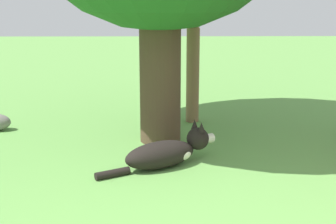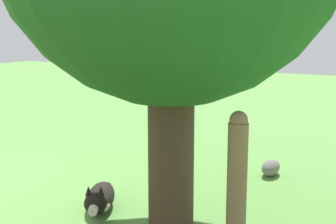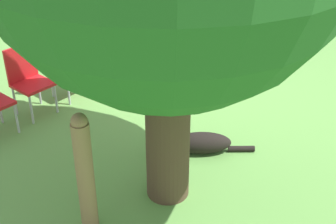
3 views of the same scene
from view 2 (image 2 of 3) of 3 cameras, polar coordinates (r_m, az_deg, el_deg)
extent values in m
plane|color=#609947|center=(5.18, -16.40, -10.92)|extent=(30.00, 30.00, 0.00)
cylinder|color=#4C3828|center=(4.27, 0.37, -2.14)|extent=(0.43, 0.43, 1.84)
ellipsoid|color=black|center=(4.92, -8.18, -10.23)|extent=(0.73, 0.57, 0.24)
ellipsoid|color=silver|center=(4.75, -8.48, -11.16)|extent=(0.32, 0.32, 0.15)
sphere|color=black|center=(4.52, -8.89, -10.95)|extent=(0.28, 0.28, 0.21)
cylinder|color=silver|center=(4.42, -9.11, -11.71)|extent=(0.12, 0.12, 0.09)
cone|color=black|center=(4.47, -8.20, -9.48)|extent=(0.07, 0.07, 0.09)
cone|color=black|center=(4.49, -9.67, -9.44)|extent=(0.07, 0.07, 0.09)
cylinder|color=black|center=(5.38, -7.49, -9.36)|extent=(0.30, 0.21, 0.07)
cylinder|color=#846647|center=(3.72, 8.36, -9.90)|extent=(0.16, 0.16, 1.13)
sphere|color=#846647|center=(3.56, 8.61, -0.98)|extent=(0.14, 0.14, 0.14)
ellipsoid|color=slate|center=(6.05, 12.42, -6.63)|extent=(0.38, 0.21, 0.20)
camera|label=1|loc=(7.67, -33.04, 6.08)|focal=50.00mm
camera|label=3|loc=(5.74, 44.33, 20.32)|focal=50.00mm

